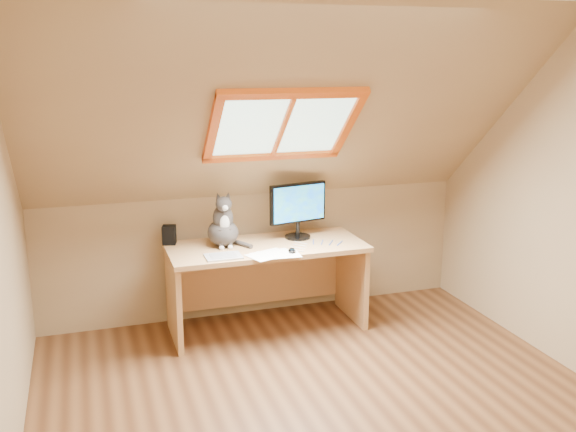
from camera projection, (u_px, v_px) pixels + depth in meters
name	position (u px, v px, depth m)	size (l,w,h in m)	color
ground	(336.00, 418.00, 3.78)	(3.50, 3.50, 0.00)	brown
room_shell	(348.00, 184.00, 3.35)	(3.52, 3.52, 2.41)	tan
desk	(264.00, 269.00, 5.00)	(1.49, 0.65, 0.68)	tan
monitor	(298.00, 207.00, 5.00)	(0.48, 0.20, 0.44)	black
cat	(223.00, 226.00, 4.82)	(0.24, 0.29, 0.43)	#453F3D
desk_speaker	(169.00, 235.00, 4.89)	(0.10, 0.10, 0.14)	black
graphics_tablet	(223.00, 256.00, 4.58)	(0.26, 0.18, 0.01)	#B2B2B7
mouse	(292.00, 251.00, 4.68)	(0.05, 0.10, 0.03)	black
papers	(274.00, 254.00, 4.64)	(0.35, 0.30, 0.01)	white
cables	(316.00, 244.00, 4.88)	(0.51, 0.26, 0.01)	silver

